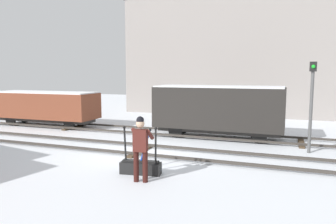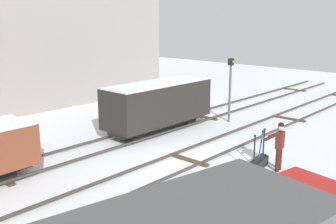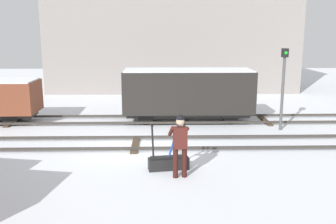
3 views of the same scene
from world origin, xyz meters
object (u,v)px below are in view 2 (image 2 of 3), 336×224
at_px(rail_worker, 279,143).
at_px(switch_lever_frame, 258,162).
at_px(signal_post, 230,83).
at_px(freight_car_near_switch, 159,104).

bearing_deg(rail_worker, switch_lever_frame, 106.89).
distance_m(signal_post, freight_car_near_switch, 4.25).
bearing_deg(switch_lever_frame, signal_post, 34.31).
bearing_deg(freight_car_near_switch, rail_worker, -96.26).
xyz_separation_m(switch_lever_frame, freight_car_near_switch, (1.05, 6.23, 1.16)).
height_order(signal_post, freight_car_near_switch, signal_post).
distance_m(rail_worker, freight_car_near_switch, 6.91).
bearing_deg(signal_post, rail_worker, -131.31).
bearing_deg(freight_car_near_switch, signal_post, -22.78).
relative_size(rail_worker, freight_car_near_switch, 0.31).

